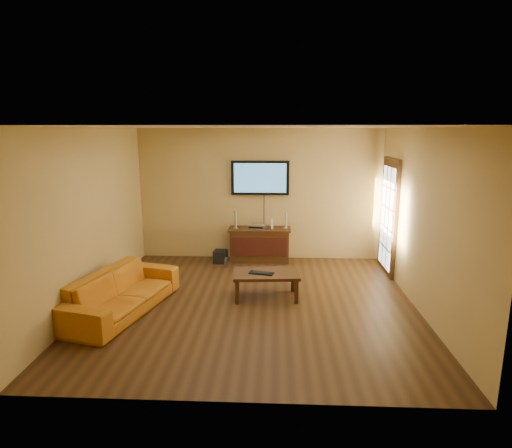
# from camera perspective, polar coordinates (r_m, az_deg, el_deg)

# --- Properties ---
(ground_plane) EXTENTS (5.00, 5.00, 0.00)m
(ground_plane) POSITION_cam_1_polar(r_m,az_deg,el_deg) (6.82, -0.37, -10.53)
(ground_plane) COLOR #36220F
(ground_plane) RESTS_ON ground
(room_walls) EXTENTS (5.00, 5.00, 5.00)m
(room_walls) POSITION_cam_1_polar(r_m,az_deg,el_deg) (6.97, -0.12, 4.41)
(room_walls) COLOR tan
(room_walls) RESTS_ON ground
(french_door) EXTENTS (0.07, 1.02, 2.22)m
(french_door) POSITION_cam_1_polar(r_m,az_deg,el_deg) (8.40, 17.24, 0.82)
(french_door) COLOR #361E0C
(french_door) RESTS_ON ground
(media_console) EXTENTS (1.27, 0.48, 0.69)m
(media_console) POSITION_cam_1_polar(r_m,az_deg,el_deg) (8.83, 0.48, -2.74)
(media_console) COLOR #361E0C
(media_console) RESTS_ON ground
(television) EXTENTS (1.18, 0.08, 0.70)m
(television) POSITION_cam_1_polar(r_m,az_deg,el_deg) (8.78, 0.55, 6.18)
(television) COLOR black
(television) RESTS_ON ground
(coffee_table) EXTENTS (1.09, 0.70, 0.43)m
(coffee_table) POSITION_cam_1_polar(r_m,az_deg,el_deg) (6.92, 1.36, -6.90)
(coffee_table) COLOR #361E0C
(coffee_table) RESTS_ON ground
(sofa) EXTENTS (1.10, 2.18, 0.82)m
(sofa) POSITION_cam_1_polar(r_m,az_deg,el_deg) (6.69, -17.50, -7.80)
(sofa) COLOR #C47015
(sofa) RESTS_ON ground
(speaker_left) EXTENTS (0.10, 0.10, 0.35)m
(speaker_left) POSITION_cam_1_polar(r_m,az_deg,el_deg) (8.74, -2.75, 0.49)
(speaker_left) COLOR silver
(speaker_left) RESTS_ON media_console
(speaker_right) EXTENTS (0.09, 0.09, 0.33)m
(speaker_right) POSITION_cam_1_polar(r_m,az_deg,el_deg) (8.74, 4.02, 0.39)
(speaker_right) COLOR silver
(speaker_right) RESTS_ON media_console
(av_receiver) EXTENTS (0.40, 0.32, 0.08)m
(av_receiver) POSITION_cam_1_polar(r_m,az_deg,el_deg) (8.74, 0.19, -0.32)
(av_receiver) COLOR silver
(av_receiver) RESTS_ON media_console
(game_console) EXTENTS (0.05, 0.16, 0.21)m
(game_console) POSITION_cam_1_polar(r_m,az_deg,el_deg) (8.74, 2.17, 0.12)
(game_console) COLOR white
(game_console) RESTS_ON media_console
(subwoofer) EXTENTS (0.29, 0.29, 0.26)m
(subwoofer) POSITION_cam_1_polar(r_m,az_deg,el_deg) (8.80, -4.77, -4.33)
(subwoofer) COLOR black
(subwoofer) RESTS_ON ground
(bottle) EXTENTS (0.07, 0.07, 0.20)m
(bottle) POSITION_cam_1_polar(r_m,az_deg,el_deg) (8.52, -4.01, -5.13)
(bottle) COLOR white
(bottle) RESTS_ON ground
(keyboard) EXTENTS (0.41, 0.23, 0.02)m
(keyboard) POSITION_cam_1_polar(r_m,az_deg,el_deg) (6.84, 0.72, -6.55)
(keyboard) COLOR black
(keyboard) RESTS_ON coffee_table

